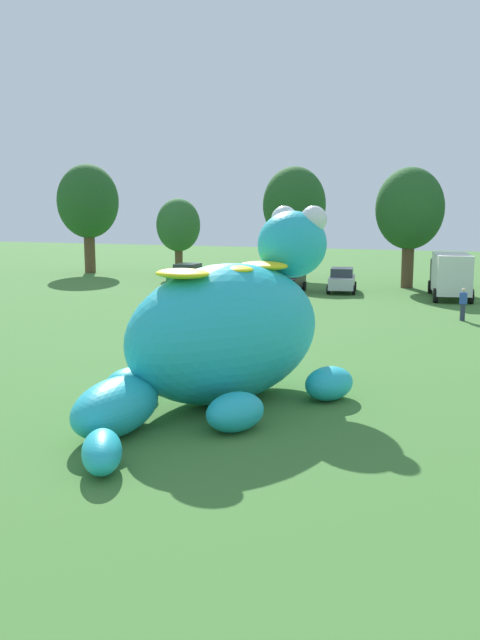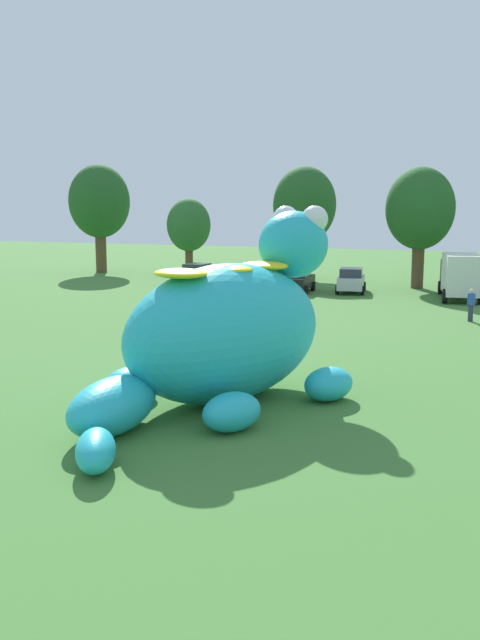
# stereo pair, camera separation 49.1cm
# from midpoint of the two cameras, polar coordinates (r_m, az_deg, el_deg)

# --- Properties ---
(ground_plane) EXTENTS (160.00, 160.00, 0.00)m
(ground_plane) POSITION_cam_midpoint_polar(r_m,az_deg,el_deg) (20.97, -2.31, -6.56)
(ground_plane) COLOR #427533
(giant_inflatable_creature) EXTENTS (7.39, 11.79, 5.87)m
(giant_inflatable_creature) POSITION_cam_midpoint_polar(r_m,az_deg,el_deg) (20.23, -1.72, -0.90)
(giant_inflatable_creature) COLOR #23B2C6
(giant_inflatable_creature) RESTS_ON ground
(car_green) EXTENTS (1.95, 4.10, 1.72)m
(car_green) POSITION_cam_midpoint_polar(r_m,az_deg,el_deg) (51.09, -4.67, 3.82)
(car_green) COLOR #1E7238
(car_green) RESTS_ON ground
(car_orange) EXTENTS (2.34, 4.29, 1.72)m
(car_orange) POSITION_cam_midpoint_polar(r_m,az_deg,el_deg) (49.30, -0.33, 3.65)
(car_orange) COLOR orange
(car_orange) RESTS_ON ground
(car_black) EXTENTS (2.22, 4.24, 1.72)m
(car_black) POSITION_cam_midpoint_polar(r_m,az_deg,el_deg) (47.32, 3.85, 3.39)
(car_black) COLOR black
(car_black) RESTS_ON ground
(car_silver) EXTENTS (2.47, 4.33, 1.72)m
(car_silver) POSITION_cam_midpoint_polar(r_m,az_deg,el_deg) (47.71, 8.34, 3.37)
(car_silver) COLOR #B7BABF
(car_silver) RESTS_ON ground
(box_truck) EXTENTS (3.30, 6.66, 2.95)m
(box_truck) POSITION_cam_midpoint_polar(r_m,az_deg,el_deg) (45.89, 17.07, 3.75)
(box_truck) COLOR #333842
(box_truck) RESTS_ON ground
(tree_far_left) EXTENTS (5.52, 5.52, 9.79)m
(tree_far_left) POSITION_cam_midpoint_polar(r_m,az_deg,el_deg) (63.39, -12.97, 9.70)
(tree_far_left) COLOR brown
(tree_far_left) RESTS_ON ground
(tree_left) EXTENTS (3.77, 3.77, 6.69)m
(tree_left) POSITION_cam_midpoint_polar(r_m,az_deg,el_deg) (58.63, -5.48, 7.96)
(tree_left) COLOR brown
(tree_left) RESTS_ON ground
(tree_mid_left) EXTENTS (5.22, 5.22, 9.26)m
(tree_mid_left) POSITION_cam_midpoint_polar(r_m,az_deg,el_deg) (56.73, 4.37, 9.63)
(tree_mid_left) COLOR brown
(tree_mid_left) RESTS_ON ground
(tree_centre_left) EXTENTS (4.95, 4.95, 8.79)m
(tree_centre_left) POSITION_cam_midpoint_polar(r_m,az_deg,el_deg) (51.17, 13.91, 9.08)
(tree_centre_left) COLOR brown
(tree_centre_left) RESTS_ON ground
(spectator_near_inflatable) EXTENTS (0.38, 0.26, 1.71)m
(spectator_near_inflatable) POSITION_cam_midpoint_polar(r_m,az_deg,el_deg) (32.46, -4.77, 0.64)
(spectator_near_inflatable) COLOR #2D334C
(spectator_near_inflatable) RESTS_ON ground
(spectator_mid_field) EXTENTS (0.38, 0.26, 1.71)m
(spectator_mid_field) POSITION_cam_midpoint_polar(r_m,az_deg,el_deg) (36.88, 18.00, 1.26)
(spectator_mid_field) COLOR #2D334C
(spectator_mid_field) RESTS_ON ground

